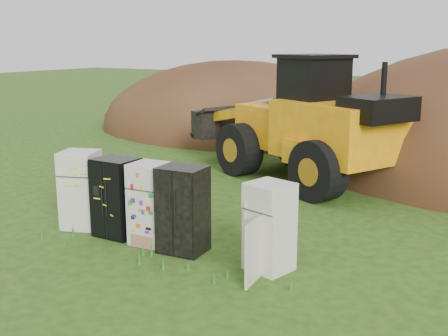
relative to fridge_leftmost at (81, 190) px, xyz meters
The scene contains 8 objects.
ground 2.71m from the fridge_leftmost, ahead, with size 120.00×120.00×0.00m, color #214713.
fridge_leftmost is the anchor object (origin of this frame).
fridge_black_side 1.10m from the fridge_leftmost, ahead, with size 0.92×0.73×1.77m, color black, non-canonical shape.
fridge_sticker 2.08m from the fridge_leftmost, ahead, with size 0.79×0.73×1.77m, color silver, non-canonical shape.
fridge_dark_mid 2.93m from the fridge_leftmost, ahead, with size 0.92×0.75×1.80m, color black, non-canonical shape.
fridge_open_door 4.89m from the fridge_leftmost, ahead, with size 0.78×0.72×1.71m, color white, non-canonical shape.
wheel_loader 7.54m from the fridge_leftmost, 74.45° to the left, with size 8.05×3.27×3.90m, color #F3AE10, non-canonical shape.
dirt_mound_left 15.22m from the fridge_leftmost, 106.60° to the left, with size 14.39×10.79×6.77m, color #442516.
Camera 1 is at (6.87, -9.01, 4.29)m, focal length 45.00 mm.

